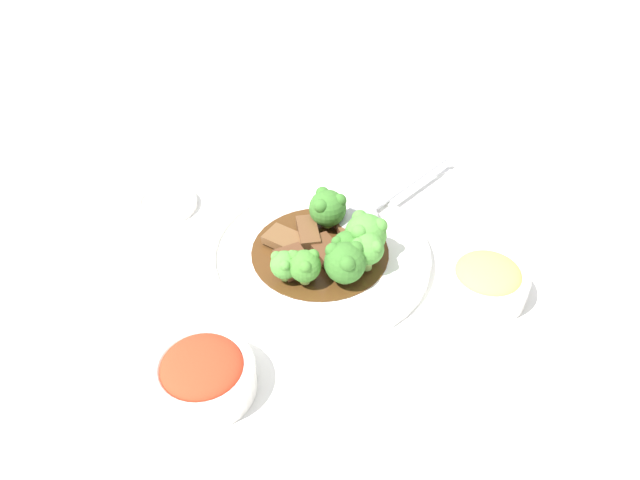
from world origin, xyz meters
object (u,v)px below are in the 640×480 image
beef_strip_4 (286,240)px  broccoli_floret_5 (366,233)px  broccoli_floret_4 (347,246)px  side_bowl_appetizer (487,281)px  main_plate (320,254)px  beef_strip_1 (311,232)px  broccoli_floret_1 (368,248)px  beef_strip_3 (352,233)px  broccoli_floret_2 (328,207)px  beef_strip_2 (325,253)px  broccoli_floret_3 (285,264)px  side_bowl_kimchi (203,374)px  broccoli_floret_6 (345,262)px  broccoli_floret_0 (305,266)px  serving_spoon (367,212)px  sauce_dish (168,203)px  beef_strip_0 (294,261)px

beef_strip_4 → broccoli_floret_5: 0.10m
broccoli_floret_4 → side_bowl_appetizer: 0.17m
main_plate → broccoli_floret_4: 0.05m
beef_strip_1 → beef_strip_4: beef_strip_1 is taller
main_plate → broccoli_floret_1: size_ratio=5.50×
broccoli_floret_5 → beef_strip_3: bearing=77.5°
beef_strip_3 → broccoli_floret_2: size_ratio=1.12×
beef_strip_2 → broccoli_floret_3: 0.06m
side_bowl_kimchi → broccoli_floret_6: bearing=7.9°
main_plate → beef_strip_4: 0.05m
beef_strip_2 → broccoli_floret_0: (-0.04, -0.02, 0.02)m
beef_strip_2 → serving_spoon: bearing=19.6°
main_plate → broccoli_floret_5: bearing=-43.8°
broccoli_floret_4 → broccoli_floret_5: bearing=-0.2°
beef_strip_3 → sauce_dish: (-0.16, 0.22, -0.02)m
broccoli_floret_3 → beef_strip_4: bearing=56.2°
broccoli_floret_1 → broccoli_floret_5: size_ratio=0.89×
broccoli_floret_3 → side_bowl_appetizer: 0.24m
beef_strip_3 → serving_spoon: 0.05m
beef_strip_1 → broccoli_floret_3: 0.08m
broccoli_floret_1 → broccoli_floret_5: broccoli_floret_5 is taller
side_bowl_kimchi → broccoli_floret_4: bearing=12.9°
side_bowl_appetizer → broccoli_floret_4: bearing=131.7°
beef_strip_2 → broccoli_floret_6: bearing=-96.5°
beef_strip_4 → broccoli_floret_6: 0.10m
main_plate → beef_strip_1: size_ratio=4.68×
main_plate → beef_strip_4: (-0.03, 0.03, 0.01)m
beef_strip_1 → beef_strip_4: bearing=166.7°
main_plate → beef_strip_2: beef_strip_2 is taller
side_bowl_appetizer → serving_spoon: bearing=101.3°
broccoli_floret_6 → side_bowl_kimchi: (-0.20, -0.03, -0.02)m
broccoli_floret_3 → broccoli_floret_5: 0.11m
broccoli_floret_1 → sauce_dish: (-0.14, 0.27, -0.04)m
serving_spoon → broccoli_floret_3: bearing=-167.1°
sauce_dish → broccoli_floret_3: bearing=-78.5°
main_plate → broccoli_floret_5: 0.07m
side_bowl_appetizer → beef_strip_2: bearing=130.7°
beef_strip_3 → beef_strip_1: bearing=146.0°
broccoli_floret_1 → side_bowl_appetizer: size_ratio=0.52×
main_plate → serving_spoon: serving_spoon is taller
beef_strip_3 → broccoli_floret_0: (-0.10, -0.03, 0.02)m
broccoli_floret_5 → sauce_dish: size_ratio=0.70×
beef_strip_3 → beef_strip_4: (-0.08, 0.04, 0.00)m
serving_spoon → side_bowl_kimchi: 0.32m
beef_strip_0 → broccoli_floret_5: (0.08, -0.03, 0.03)m
beef_strip_2 → serving_spoon: serving_spoon is taller
broccoli_floret_4 → broccoli_floret_6: size_ratio=0.86×
broccoli_floret_1 → broccoli_floret_6: (-0.03, -0.00, -0.00)m
broccoli_floret_6 → side_bowl_kimchi: size_ratio=0.49×
broccoli_floret_6 → serving_spoon: 0.13m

